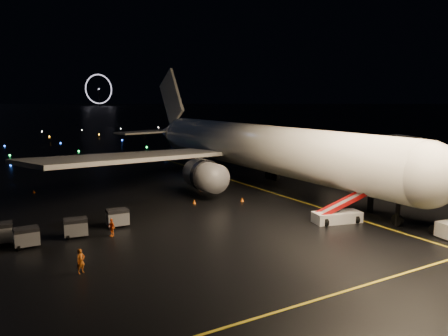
{
  "coord_description": "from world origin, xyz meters",
  "views": [
    {
      "loc": [
        -22.88,
        -29.57,
        12.7
      ],
      "look_at": [
        1.33,
        12.0,
        5.0
      ],
      "focal_mm": 35.0,
      "sensor_mm": 36.0,
      "label": 1
    }
  ],
  "objects_px": {
    "airliner": "(243,121)",
    "crew_c": "(112,227)",
    "crew_a": "(81,261)",
    "baggage_cart_0": "(76,228)",
    "baggage_cart_3": "(26,237)",
    "baggage_cart_1": "(118,218)",
    "belt_loader": "(337,206)"
  },
  "relations": [
    {
      "from": "airliner",
      "to": "crew_c",
      "type": "height_order",
      "value": "airliner"
    },
    {
      "from": "crew_a",
      "to": "baggage_cart_0",
      "type": "xyz_separation_m",
      "value": [
        1.5,
        8.95,
        -0.05
      ]
    },
    {
      "from": "airliner",
      "to": "baggage_cart_3",
      "type": "bearing_deg",
      "value": -153.93
    },
    {
      "from": "crew_c",
      "to": "baggage_cart_3",
      "type": "height_order",
      "value": "baggage_cart_3"
    },
    {
      "from": "baggage_cart_1",
      "to": "crew_a",
      "type": "bearing_deg",
      "value": -115.76
    },
    {
      "from": "baggage_cart_3",
      "to": "baggage_cart_0",
      "type": "bearing_deg",
      "value": 8.83
    },
    {
      "from": "crew_c",
      "to": "baggage_cart_0",
      "type": "distance_m",
      "value": 3.27
    },
    {
      "from": "crew_c",
      "to": "baggage_cart_3",
      "type": "xyz_separation_m",
      "value": [
        -7.19,
        0.75,
        0.0
      ]
    },
    {
      "from": "baggage_cart_0",
      "to": "baggage_cart_1",
      "type": "bearing_deg",
      "value": 26.01
    },
    {
      "from": "belt_loader",
      "to": "crew_a",
      "type": "relative_size",
      "value": 3.93
    },
    {
      "from": "crew_c",
      "to": "airliner",
      "type": "bearing_deg",
      "value": 105.78
    },
    {
      "from": "belt_loader",
      "to": "baggage_cart_3",
      "type": "distance_m",
      "value": 29.74
    },
    {
      "from": "crew_c",
      "to": "baggage_cart_3",
      "type": "relative_size",
      "value": 0.85
    },
    {
      "from": "crew_a",
      "to": "baggage_cart_3",
      "type": "height_order",
      "value": "crew_a"
    },
    {
      "from": "belt_loader",
      "to": "baggage_cart_1",
      "type": "distance_m",
      "value": 22.43
    },
    {
      "from": "airliner",
      "to": "crew_a",
      "type": "bearing_deg",
      "value": -141.13
    },
    {
      "from": "baggage_cart_0",
      "to": "baggage_cart_1",
      "type": "height_order",
      "value": "baggage_cart_1"
    },
    {
      "from": "belt_loader",
      "to": "baggage_cart_0",
      "type": "height_order",
      "value": "belt_loader"
    },
    {
      "from": "crew_a",
      "to": "baggage_cart_3",
      "type": "xyz_separation_m",
      "value": [
        -2.77,
        8.23,
        -0.07
      ]
    },
    {
      "from": "baggage_cart_0",
      "to": "crew_a",
      "type": "bearing_deg",
      "value": -91.16
    },
    {
      "from": "baggage_cart_0",
      "to": "baggage_cart_3",
      "type": "distance_m",
      "value": 4.33
    },
    {
      "from": "crew_c",
      "to": "belt_loader",
      "type": "bearing_deg",
      "value": 53.22
    },
    {
      "from": "baggage_cart_0",
      "to": "baggage_cart_1",
      "type": "distance_m",
      "value": 4.55
    },
    {
      "from": "belt_loader",
      "to": "crew_c",
      "type": "xyz_separation_m",
      "value": [
        -21.47,
        7.14,
        -0.91
      ]
    },
    {
      "from": "baggage_cart_1",
      "to": "baggage_cart_3",
      "type": "xyz_separation_m",
      "value": [
        -8.6,
        -2.1,
        -0.02
      ]
    },
    {
      "from": "crew_a",
      "to": "baggage_cart_1",
      "type": "distance_m",
      "value": 11.86
    },
    {
      "from": "airliner",
      "to": "belt_loader",
      "type": "xyz_separation_m",
      "value": [
        -3.95,
        -24.4,
        -7.51
      ]
    },
    {
      "from": "airliner",
      "to": "baggage_cart_1",
      "type": "relative_size",
      "value": 31.57
    },
    {
      "from": "baggage_cart_1",
      "to": "belt_loader",
      "type": "bearing_deg",
      "value": -22.77
    },
    {
      "from": "crew_a",
      "to": "baggage_cart_0",
      "type": "relative_size",
      "value": 0.9
    },
    {
      "from": "crew_a",
      "to": "baggage_cart_0",
      "type": "distance_m",
      "value": 9.07
    },
    {
      "from": "airliner",
      "to": "baggage_cart_1",
      "type": "distance_m",
      "value": 29.24
    }
  ]
}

